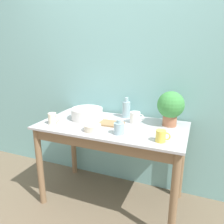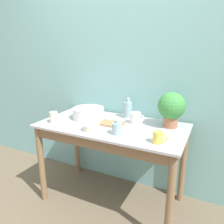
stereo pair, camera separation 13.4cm
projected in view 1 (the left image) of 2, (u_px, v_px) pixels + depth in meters
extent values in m
plane|color=brown|center=(97.00, 223.00, 1.92)|extent=(12.00, 12.00, 0.00)
cube|color=#7AB2B2|center=(127.00, 77.00, 2.26)|extent=(6.00, 0.05, 2.40)
cylinder|color=#846647|center=(40.00, 167.00, 2.08)|extent=(0.06, 0.06, 0.79)
cylinder|color=#846647|center=(174.00, 200.00, 1.63)|extent=(0.06, 0.06, 0.79)
cylinder|color=#846647|center=(73.00, 143.00, 2.61)|extent=(0.06, 0.06, 0.79)
cylinder|color=#846647|center=(181.00, 162.00, 2.16)|extent=(0.06, 0.06, 0.79)
cube|color=#846647|center=(98.00, 144.00, 1.76)|extent=(1.24, 0.02, 0.10)
cube|color=#B2B2B7|center=(112.00, 126.00, 2.01)|extent=(1.34, 0.70, 0.02)
cylinder|color=#A36647|center=(170.00, 121.00, 1.97)|extent=(0.12, 0.12, 0.09)
sphere|color=#3D8C42|center=(171.00, 105.00, 1.93)|extent=(0.24, 0.24, 0.24)
cylinder|color=silver|center=(87.00, 114.00, 2.15)|extent=(0.31, 0.31, 0.11)
cylinder|color=#93B2BC|center=(126.00, 110.00, 2.19)|extent=(0.08, 0.08, 0.16)
cylinder|color=#93B2BC|center=(126.00, 100.00, 2.17)|extent=(0.04, 0.04, 0.05)
cylinder|color=#93B2BC|center=(119.00, 128.00, 1.78)|extent=(0.08, 0.08, 0.09)
cylinder|color=#93B2BC|center=(119.00, 121.00, 1.76)|extent=(0.04, 0.04, 0.03)
cylinder|color=white|center=(135.00, 117.00, 2.04)|extent=(0.10, 0.10, 0.10)
torus|color=white|center=(141.00, 118.00, 2.02)|extent=(0.07, 0.01, 0.07)
cylinder|color=#E5CC4C|center=(161.00, 136.00, 1.63)|extent=(0.07, 0.07, 0.09)
torus|color=#E5CC4C|center=(166.00, 136.00, 1.61)|extent=(0.06, 0.01, 0.06)
cylinder|color=beige|center=(52.00, 118.00, 2.01)|extent=(0.07, 0.07, 0.10)
torus|color=beige|center=(56.00, 118.00, 1.99)|extent=(0.07, 0.01, 0.07)
cylinder|color=beige|center=(93.00, 128.00, 1.85)|extent=(0.15, 0.15, 0.05)
cube|color=#99754C|center=(111.00, 124.00, 2.01)|extent=(0.22, 0.15, 0.02)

